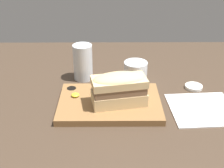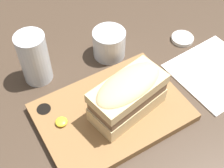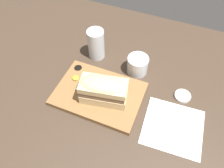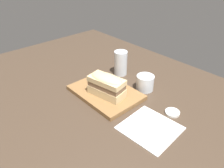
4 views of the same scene
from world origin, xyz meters
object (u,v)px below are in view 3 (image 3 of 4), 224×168
at_px(serving_board, 99,94).
at_px(wine_glass, 137,66).
at_px(water_glass, 96,46).
at_px(condiment_dish, 183,96).
at_px(sandwich, 104,89).
at_px(napkin, 173,127).

distance_m(serving_board, wine_glass, 0.19).
bearing_deg(water_glass, condiment_dish, -11.28).
relative_size(serving_board, sandwich, 1.82).
bearing_deg(water_glass, napkin, -29.23).
bearing_deg(serving_board, sandwich, -27.45).
bearing_deg(serving_board, napkin, -4.56).
relative_size(serving_board, wine_glass, 3.81).
bearing_deg(sandwich, serving_board, 152.55).
height_order(water_glass, napkin, water_glass).
relative_size(sandwich, napkin, 0.84).
relative_size(water_glass, condiment_dish, 2.18).
xyz_separation_m(water_glass, wine_glass, (0.19, -0.02, -0.02)).
xyz_separation_m(sandwich, napkin, (0.26, -0.01, -0.07)).
bearing_deg(wine_glass, sandwich, -109.21).
distance_m(wine_glass, napkin, 0.27).
height_order(sandwich, water_glass, water_glass).
height_order(wine_glass, napkin, wine_glass).
distance_m(serving_board, napkin, 0.29).
bearing_deg(napkin, serving_board, 175.44).
relative_size(water_glass, napkin, 0.63).
xyz_separation_m(serving_board, sandwich, (0.03, -0.01, 0.06)).
relative_size(serving_board, napkin, 1.53).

